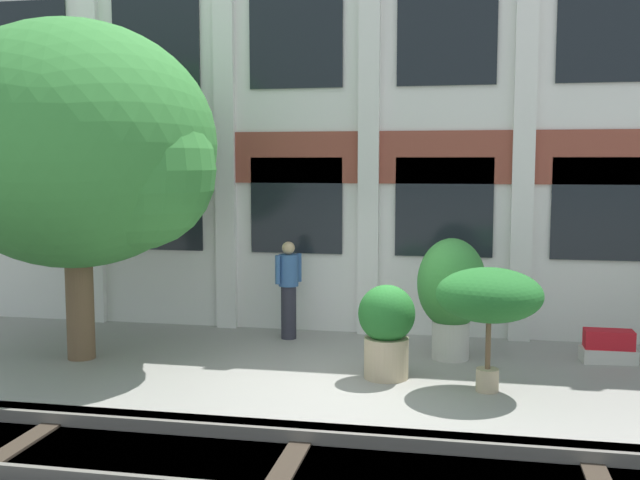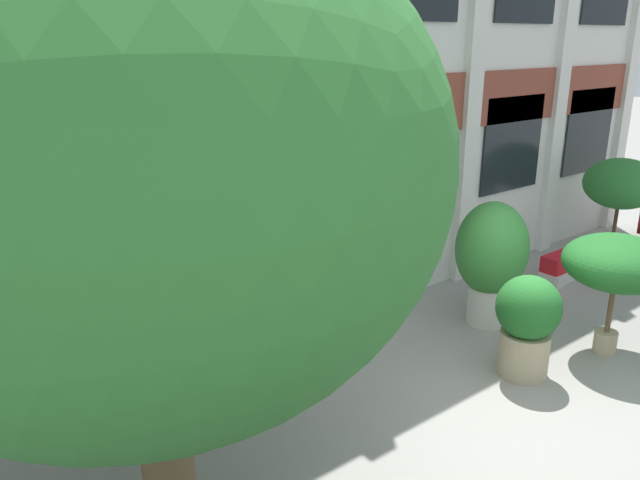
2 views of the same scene
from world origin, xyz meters
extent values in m
plane|color=gray|center=(0.00, 0.00, 0.00)|extent=(80.00, 80.00, 0.00)
cube|color=silver|center=(0.00, 3.27, 3.52)|extent=(15.54, 0.50, 7.04)
cube|color=brown|center=(0.00, 3.00, 3.10)|extent=(15.54, 0.06, 0.90)
cube|color=silver|center=(-2.59, 2.96, 3.52)|extent=(0.36, 0.16, 7.04)
cube|color=silver|center=(0.00, 2.96, 3.52)|extent=(0.36, 0.16, 7.04)
cube|color=silver|center=(2.59, 2.96, 3.52)|extent=(0.36, 0.16, 7.04)
cube|color=silver|center=(5.18, 2.96, 3.52)|extent=(0.36, 0.16, 7.04)
cube|color=silver|center=(7.77, 2.96, 3.52)|extent=(0.36, 0.16, 7.04)
cube|color=black|center=(-3.88, 2.99, 2.25)|extent=(1.66, 0.04, 1.70)
cube|color=black|center=(-1.29, 2.99, 2.25)|extent=(1.66, 0.04, 1.70)
cube|color=black|center=(1.29, 2.99, 2.25)|extent=(1.66, 0.04, 1.70)
cube|color=black|center=(3.88, 2.99, 2.25)|extent=(1.66, 0.04, 1.70)
cube|color=black|center=(6.47, 2.99, 2.25)|extent=(1.66, 0.04, 1.70)
cylinder|color=brown|center=(-4.12, 0.44, 1.13)|extent=(0.42, 0.42, 2.26)
ellipsoid|color=#388438|center=(-4.12, 0.44, 3.28)|extent=(4.25, 4.25, 3.70)
sphere|color=#388438|center=(-3.06, 0.24, 2.91)|extent=(2.34, 2.34, 2.34)
cylinder|color=tan|center=(0.61, 0.30, 0.29)|extent=(0.62, 0.62, 0.58)
ellipsoid|color=#236B28|center=(0.61, 0.30, 0.92)|extent=(0.80, 0.80, 0.81)
cube|color=beige|center=(3.83, 1.77, 0.11)|extent=(0.83, 0.45, 0.22)
cube|color=red|center=(3.83, 1.77, 0.36)|extent=(0.72, 0.34, 0.28)
cylinder|color=tan|center=(5.75, 1.83, 0.14)|extent=(0.47, 0.47, 0.28)
cylinder|color=#4C3826|center=(5.75, 1.83, 0.78)|extent=(0.07, 0.07, 1.00)
ellipsoid|color=#2D7A33|center=(5.75, 1.83, 1.47)|extent=(1.37, 1.37, 0.94)
cylinder|color=beige|center=(1.47, 1.52, 0.29)|extent=(0.57, 0.57, 0.58)
ellipsoid|color=#388438|center=(1.47, 1.52, 1.17)|extent=(1.05, 1.05, 1.39)
cylinder|color=tan|center=(1.99, -0.06, 0.15)|extent=(0.30, 0.30, 0.30)
cylinder|color=brown|center=(1.99, -0.06, 0.73)|extent=(0.07, 0.07, 0.85)
ellipsoid|color=#236B28|center=(1.99, -0.06, 1.29)|extent=(1.39, 1.39, 0.71)
cylinder|color=#282833|center=(-1.28, 2.33, 0.46)|extent=(0.26, 0.26, 0.91)
cylinder|color=#33598C|center=(-1.28, 2.33, 1.19)|extent=(0.34, 0.34, 0.54)
sphere|color=tan|center=(-1.28, 2.33, 1.57)|extent=(0.22, 0.22, 0.22)
cylinder|color=#33598C|center=(-1.43, 2.17, 1.21)|extent=(0.09, 0.09, 0.49)
cylinder|color=#33598C|center=(-1.14, 2.50, 1.21)|extent=(0.09, 0.09, 0.49)
camera|label=1|loc=(1.68, -9.94, 3.03)|focal=42.00mm
camera|label=2|loc=(-5.77, -3.61, 4.09)|focal=35.00mm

